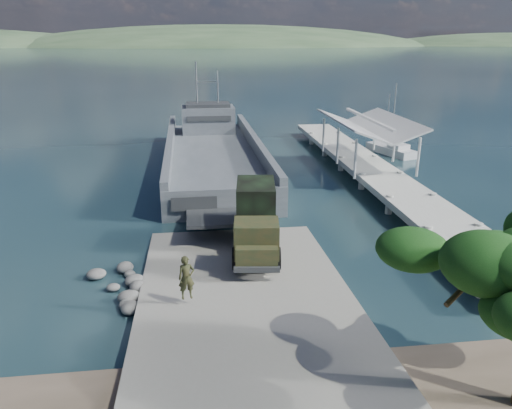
# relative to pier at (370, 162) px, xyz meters

# --- Properties ---
(ground) EXTENTS (1400.00, 1400.00, 0.00)m
(ground) POSITION_rel_pier_xyz_m (-13.00, -18.77, -1.60)
(ground) COLOR #173039
(ground) RESTS_ON ground
(boat_ramp) EXTENTS (10.00, 18.00, 0.50)m
(boat_ramp) POSITION_rel_pier_xyz_m (-13.00, -19.77, -1.35)
(boat_ramp) COLOR gray
(boat_ramp) RESTS_ON ground
(shoreline_rocks) EXTENTS (3.20, 5.60, 0.90)m
(shoreline_rocks) POSITION_rel_pier_xyz_m (-19.20, -18.27, -1.60)
(shoreline_rocks) COLOR #52524F
(shoreline_rocks) RESTS_ON ground
(distant_headlands) EXTENTS (1000.00, 240.00, 48.00)m
(distant_headlands) POSITION_rel_pier_xyz_m (37.00, 541.23, -1.60)
(distant_headlands) COLOR #324D30
(distant_headlands) RESTS_ON ground
(pier) EXTENTS (6.40, 44.00, 6.10)m
(pier) POSITION_rel_pier_xyz_m (0.00, 0.00, 0.00)
(pier) COLOR #B9B8AE
(pier) RESTS_ON ground
(landing_craft) EXTENTS (9.01, 34.11, 10.09)m
(landing_craft) POSITION_rel_pier_xyz_m (-13.37, 5.60, -0.77)
(landing_craft) COLOR #4D555B
(landing_craft) RESTS_ON ground
(military_truck) EXTENTS (3.19, 7.77, 3.50)m
(military_truck) POSITION_rel_pier_xyz_m (-11.86, -14.72, 0.64)
(military_truck) COLOR black
(military_truck) RESTS_ON boat_ramp
(soldier) EXTENTS (0.81, 0.61, 2.01)m
(soldier) POSITION_rel_pier_xyz_m (-15.71, -20.69, -0.09)
(soldier) COLOR #24321B
(soldier) RESTS_ON boat_ramp
(sailboat_near) EXTENTS (3.66, 6.48, 7.59)m
(sailboat_near) POSITION_rel_pier_xyz_m (5.69, 9.10, -1.20)
(sailboat_near) COLOR silver
(sailboat_near) RESTS_ON ground
(sailboat_far) EXTENTS (1.64, 4.96, 5.98)m
(sailboat_far) POSITION_rel_pier_xyz_m (6.68, 13.29, -1.28)
(sailboat_far) COLOR silver
(sailboat_far) RESTS_ON ground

